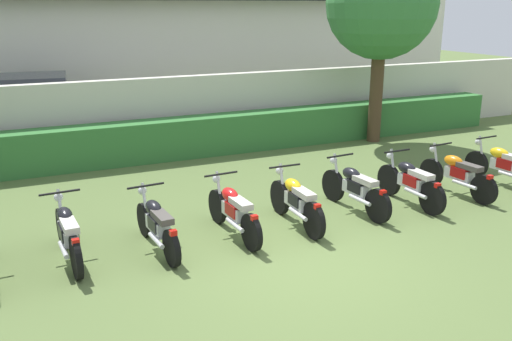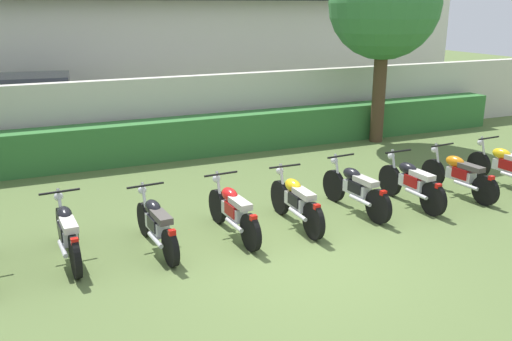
% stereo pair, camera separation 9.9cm
% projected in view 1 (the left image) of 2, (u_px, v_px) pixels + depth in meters
% --- Properties ---
extents(ground, '(60.00, 60.00, 0.00)m').
position_uv_depth(ground, '(304.00, 262.00, 8.18)').
color(ground, '#566B38').
extents(building, '(25.63, 6.50, 7.55)m').
position_uv_depth(building, '(109.00, 2.00, 19.65)').
color(building, silver).
rests_on(building, ground).
extents(compound_wall, '(24.35, 0.30, 1.93)m').
position_uv_depth(compound_wall, '(169.00, 115.00, 14.13)').
color(compound_wall, beige).
rests_on(compound_wall, ground).
extents(hedge_row, '(19.48, 0.70, 0.98)m').
position_uv_depth(hedge_row, '(177.00, 138.00, 13.66)').
color(hedge_row, '#337033').
rests_on(hedge_row, ground).
extents(parked_car, '(4.68, 2.48, 1.89)m').
position_uv_depth(parked_car, '(22.00, 112.00, 14.66)').
color(parked_car, black).
rests_on(parked_car, ground).
extents(tree_far_side, '(2.93, 2.93, 5.17)m').
position_uv_depth(tree_far_side, '(382.00, 4.00, 14.39)').
color(tree_far_side, '#4C3823').
rests_on(tree_far_side, ground).
extents(motorcycle_in_row_2, '(0.60, 1.84, 0.97)m').
position_uv_depth(motorcycle_in_row_2, '(68.00, 233.00, 8.09)').
color(motorcycle_in_row_2, black).
rests_on(motorcycle_in_row_2, ground).
extents(motorcycle_in_row_3, '(0.60, 1.83, 0.94)m').
position_uv_depth(motorcycle_in_row_3, '(157.00, 224.00, 8.47)').
color(motorcycle_in_row_3, black).
rests_on(motorcycle_in_row_3, ground).
extents(motorcycle_in_row_4, '(0.60, 1.90, 0.96)m').
position_uv_depth(motorcycle_in_row_4, '(233.00, 210.00, 9.00)').
color(motorcycle_in_row_4, black).
rests_on(motorcycle_in_row_4, ground).
extents(motorcycle_in_row_5, '(0.60, 1.87, 0.97)m').
position_uv_depth(motorcycle_in_row_5, '(296.00, 201.00, 9.42)').
color(motorcycle_in_row_5, black).
rests_on(motorcycle_in_row_5, ground).
extents(motorcycle_in_row_6, '(0.60, 1.92, 0.97)m').
position_uv_depth(motorcycle_in_row_6, '(355.00, 188.00, 10.08)').
color(motorcycle_in_row_6, black).
rests_on(motorcycle_in_row_6, ground).
extents(motorcycle_in_row_7, '(0.60, 1.85, 0.97)m').
position_uv_depth(motorcycle_in_row_7, '(410.00, 182.00, 10.43)').
color(motorcycle_in_row_7, black).
rests_on(motorcycle_in_row_7, ground).
extents(motorcycle_in_row_8, '(0.60, 1.90, 0.95)m').
position_uv_depth(motorcycle_in_row_8, '(457.00, 173.00, 10.98)').
color(motorcycle_in_row_8, black).
rests_on(motorcycle_in_row_8, ground).
extents(motorcycle_in_row_9, '(0.60, 1.91, 0.95)m').
position_uv_depth(motorcycle_in_row_9, '(503.00, 165.00, 11.57)').
color(motorcycle_in_row_9, black).
rests_on(motorcycle_in_row_9, ground).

